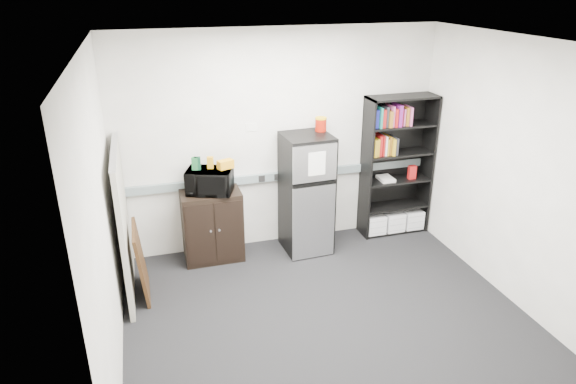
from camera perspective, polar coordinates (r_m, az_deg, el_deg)
The scene contains 18 objects.
floor at distance 5.42m, azimuth 4.23°, elevation -13.49°, with size 4.00×4.00×0.00m, color black.
wall_back at distance 6.32m, azimuth -0.92°, elevation 5.71°, with size 4.00×0.02×2.70m, color silver.
wall_right at distance 5.74m, azimuth 23.72°, elevation 1.96°, with size 0.02×3.50×2.70m, color silver.
wall_left at distance 4.50m, azimuth -19.93°, elevation -3.02°, with size 0.02×3.50×2.70m, color silver.
ceiling at distance 4.41m, azimuth 5.28°, elevation 16.14°, with size 4.00×3.50×0.02m, color white.
electrical_raceway at distance 6.44m, azimuth -0.83°, elevation 1.80°, with size 3.92×0.05×0.10m, color gray.
wall_note at distance 6.18m, azimuth -4.07°, elevation 7.19°, with size 0.14×0.00×0.10m, color white.
bookshelf at distance 6.84m, azimuth 11.97°, elevation 2.70°, with size 0.90×0.34×1.85m.
cubicle_partition at distance 5.69m, azimuth -17.80°, elevation -3.24°, with size 0.06×1.30×1.62m.
cabinet at distance 6.26m, azimuth -8.41°, elevation -3.70°, with size 0.70×0.47×0.88m.
microwave at distance 6.01m, azimuth -8.70°, elevation 1.20°, with size 0.52×0.35×0.29m, color black.
snack_box_a at distance 5.95m, azimuth -10.29°, elevation 3.12°, with size 0.07×0.05×0.15m, color #1A5D2E.
snack_box_b at distance 5.96m, azimuth -10.03°, elevation 3.15°, with size 0.07×0.05×0.15m, color #0C3520.
snack_box_c at distance 5.97m, azimuth -8.63°, elevation 3.25°, with size 0.07×0.05×0.14m, color orange.
snack_bag at distance 5.96m, azimuth -6.96°, elevation 3.07°, with size 0.18×0.10×0.10m, color orange.
refrigerator at distance 6.30m, azimuth 2.08°, elevation -0.21°, with size 0.59×0.61×1.49m.
coffee_can at distance 6.20m, azimuth 3.67°, elevation 7.62°, with size 0.14×0.14×0.19m.
framed_poster at distance 5.74m, azimuth -15.99°, elevation -7.47°, with size 0.11×0.62×0.80m.
Camera 1 is at (-1.60, -4.08, 3.20)m, focal length 32.00 mm.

